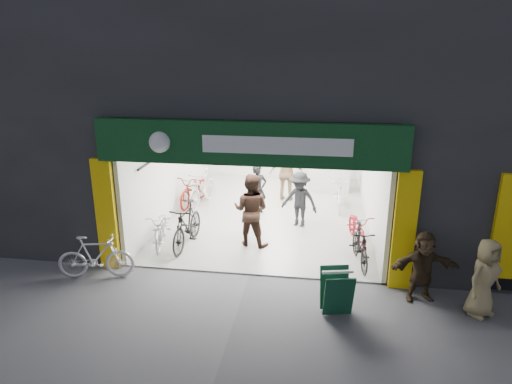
% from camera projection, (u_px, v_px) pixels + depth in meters
% --- Properties ---
extents(ground, '(60.00, 60.00, 0.00)m').
position_uv_depth(ground, '(249.00, 275.00, 10.28)').
color(ground, '#56565B').
rests_on(ground, ground).
extents(building, '(17.00, 10.27, 8.00)m').
position_uv_depth(building, '(305.00, 67.00, 13.50)').
color(building, '#232326').
rests_on(building, ground).
extents(bike_left_front, '(0.95, 1.83, 0.91)m').
position_uv_depth(bike_left_front, '(161.00, 228.00, 11.73)').
color(bike_left_front, '#ACABB0').
rests_on(bike_left_front, ground).
extents(bike_left_midfront, '(0.69, 1.97, 1.16)m').
position_uv_depth(bike_left_midfront, '(187.00, 226.00, 11.55)').
color(bike_left_midfront, black).
rests_on(bike_left_midfront, ground).
extents(bike_left_midback, '(0.98, 2.04, 1.03)m').
position_uv_depth(bike_left_midback, '(194.00, 189.00, 14.65)').
color(bike_left_midback, maroon).
rests_on(bike_left_midback, ground).
extents(bike_left_back, '(0.89, 2.03, 1.18)m').
position_uv_depth(bike_left_back, '(203.00, 188.00, 14.52)').
color(bike_left_back, silver).
rests_on(bike_left_back, ground).
extents(bike_right_front, '(0.67, 1.68, 0.98)m').
position_uv_depth(bike_right_front, '(360.00, 246.00, 10.61)').
color(bike_right_front, black).
rests_on(bike_right_front, ground).
extents(bike_right_mid, '(0.85, 1.75, 0.88)m').
position_uv_depth(bike_right_mid, '(357.00, 227.00, 11.79)').
color(bike_right_mid, maroon).
rests_on(bike_right_mid, ground).
extents(bike_right_back, '(0.51, 1.77, 1.06)m').
position_uv_depth(bike_right_back, '(339.00, 193.00, 14.23)').
color(bike_right_back, silver).
rests_on(bike_right_back, ground).
extents(parked_bike, '(1.73, 0.80, 1.01)m').
position_uv_depth(parked_bike, '(96.00, 257.00, 10.02)').
color(parked_bike, silver).
rests_on(parked_bike, ground).
extents(customer_a, '(0.67, 0.60, 1.54)m').
position_uv_depth(customer_a, '(258.00, 190.00, 13.73)').
color(customer_a, black).
rests_on(customer_a, ground).
extents(customer_b, '(1.06, 0.89, 1.92)m').
position_uv_depth(customer_b, '(251.00, 210.00, 11.52)').
color(customer_b, '#321F17').
rests_on(customer_b, ground).
extents(customer_c, '(1.18, 0.90, 1.62)m').
position_uv_depth(customer_c, '(299.00, 200.00, 12.73)').
color(customer_c, black).
rests_on(customer_c, ground).
extents(customer_d, '(1.13, 0.52, 1.90)m').
position_uv_depth(customer_d, '(287.00, 173.00, 14.82)').
color(customer_d, '#977458').
rests_on(customer_d, ground).
extents(pedestrian_near, '(0.91, 0.85, 1.56)m').
position_uv_depth(pedestrian_near, '(484.00, 278.00, 8.56)').
color(pedestrian_near, '#938255').
rests_on(pedestrian_near, ground).
extents(pedestrian_far, '(1.43, 0.70, 1.47)m').
position_uv_depth(pedestrian_far, '(423.00, 266.00, 9.10)').
color(pedestrian_far, '#372919').
rests_on(pedestrian_far, ground).
extents(sandwich_board, '(0.67, 0.69, 0.87)m').
position_uv_depth(sandwich_board, '(337.00, 291.00, 8.70)').
color(sandwich_board, '#0F3C25').
rests_on(sandwich_board, ground).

